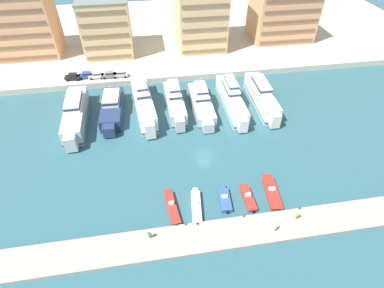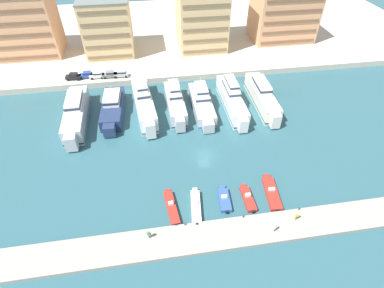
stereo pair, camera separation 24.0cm
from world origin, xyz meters
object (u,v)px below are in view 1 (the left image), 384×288
Objects in this scene: yacht_silver_far_left at (76,114)px; motorboat_cream_left at (196,206)px; pedestrian_near_edge at (297,215)px; motorboat_red_center at (272,192)px; car_blue_left at (86,75)px; motorboat_red_center_left at (248,198)px; car_silver_center at (121,74)px; pedestrian_mid_deck at (276,227)px; yacht_white_mid_left at (143,101)px; motorboat_blue_mid_left at (225,199)px; yacht_ivory_mid_right at (262,96)px; car_white_mid_left at (96,75)px; yacht_white_center_right at (231,98)px; car_grey_center_left at (109,74)px; pedestrian_far_side at (150,234)px; yacht_silver_center at (201,102)px; yacht_silver_center_left at (175,102)px; yacht_navy_left at (112,108)px; motorboat_red_far_left at (172,207)px; car_black_far_left at (73,76)px.

yacht_silver_far_left is 37.40m from motorboat_cream_left.
motorboat_cream_left is 16.93m from pedestrian_near_edge.
car_blue_left is (-36.96, 45.69, 2.28)m from motorboat_red_center.
pedestrian_near_edge is (6.47, -5.74, 1.38)m from motorboat_red_center_left.
car_silver_center is 2.46× the size of pedestrian_near_edge.
car_blue_left is 63.68m from pedestrian_mid_deck.
yacht_white_mid_left is 5.52× the size of car_blue_left.
pedestrian_near_edge is (10.72, -6.13, 1.35)m from motorboat_blue_mid_left.
yacht_ivory_mid_right is 12.31× the size of pedestrian_near_edge.
yacht_silver_far_left is 17.52m from car_white_mid_left.
car_grey_center_left is at bearing 151.19° from yacht_white_center_right.
yacht_silver_center is at bearing 67.03° from pedestrian_far_side.
yacht_silver_center_left is 32.50m from motorboat_red_center.
yacht_navy_left is at bearing -85.49° from car_grey_center_left.
yacht_navy_left is 16.10m from car_white_mid_left.
yacht_silver_center is 0.90× the size of yacht_white_center_right.
car_grey_center_left is at bearing 135.72° from yacht_silver_center_left.
yacht_ivory_mid_right reaches higher than pedestrian_far_side.
yacht_navy_left is 4.35× the size of car_silver_center.
car_grey_center_left is at bearing 119.74° from motorboat_red_center_left.
yacht_white_mid_left reaches higher than motorboat_red_far_left.
motorboat_red_far_left is 1.91× the size of car_silver_center.
motorboat_red_far_left is (-25.97, -28.81, -1.85)m from yacht_ivory_mid_right.
car_white_mid_left is at bearing 147.74° from yacht_silver_center.
motorboat_red_far_left is 4.86× the size of pedestrian_mid_deck.
yacht_ivory_mid_right reaches higher than motorboat_red_center_left.
yacht_ivory_mid_right reaches higher than car_black_far_left.
yacht_silver_center is 4.53× the size of car_black_far_left.
motorboat_cream_left reaches higher than motorboat_blue_mid_left.
car_black_far_left is at bearing 127.97° from motorboat_red_center_left.
motorboat_red_center is 4.96× the size of pedestrian_far_side.
yacht_silver_center_left reaches higher than car_blue_left.
motorboat_red_center is (4.69, 0.58, -0.02)m from motorboat_red_center_left.
car_blue_left reaches higher than motorboat_red_center_left.
motorboat_blue_mid_left is (28.83, -28.21, -1.91)m from yacht_silver_far_left.
car_blue_left reaches higher than motorboat_red_center.
yacht_white_center_right is 1.01× the size of yacht_ivory_mid_right.
motorboat_red_center_left is at bearing -50.73° from yacht_navy_left.
motorboat_red_center_left is 0.74× the size of motorboat_red_center.
yacht_silver_center_left reaches higher than car_grey_center_left.
car_grey_center_left is at bearing 105.12° from motorboat_red_far_left.
car_grey_center_left is at bearing 115.74° from motorboat_blue_mid_left.
car_black_far_left is at bearing 140.36° from yacht_white_mid_left.
yacht_white_mid_left is at bearing -59.78° from car_grey_center_left.
yacht_silver_far_left is 12.79× the size of pedestrian_near_edge.
yacht_navy_left is 4.32× the size of car_black_far_left.
yacht_silver_center_left reaches higher than car_white_mid_left.
yacht_silver_center_left is 6.54m from yacht_silver_center.
car_grey_center_left is (-22.85, 16.48, 0.62)m from yacht_silver_center.
motorboat_blue_mid_left is 0.70× the size of motorboat_red_center.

